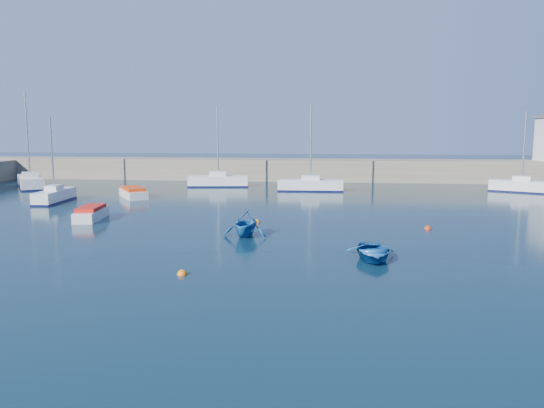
# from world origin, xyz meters

# --- Properties ---
(ground) EXTENTS (220.00, 220.00, 0.00)m
(ground) POSITION_xyz_m (0.00, 0.00, 0.00)
(ground) COLOR #0B2533
(ground) RESTS_ON ground
(back_wall) EXTENTS (96.00, 4.50, 2.60)m
(back_wall) POSITION_xyz_m (0.00, 46.00, 1.30)
(back_wall) COLOR #7B705D
(back_wall) RESTS_ON ground
(sailboat_3) EXTENTS (1.82, 5.58, 7.40)m
(sailboat_3) POSITION_xyz_m (-23.39, 24.38, 0.60)
(sailboat_3) COLOR silver
(sailboat_3) RESTS_ON ground
(sailboat_4) EXTENTS (6.29, 7.80, 10.30)m
(sailboat_4) POSITION_xyz_m (-31.92, 34.95, 0.66)
(sailboat_4) COLOR silver
(sailboat_4) RESTS_ON ground
(sailboat_5) EXTENTS (6.76, 2.67, 8.76)m
(sailboat_5) POSITION_xyz_m (-11.64, 37.99, 0.67)
(sailboat_5) COLOR silver
(sailboat_5) RESTS_ON ground
(sailboat_6) EXTENTS (6.72, 2.05, 8.83)m
(sailboat_6) POSITION_xyz_m (-1.33, 35.16, 0.64)
(sailboat_6) COLOR silver
(sailboat_6) RESTS_ON ground
(sailboat_7) EXTENTS (6.20, 4.09, 8.12)m
(sailboat_7) POSITION_xyz_m (20.00, 36.48, 0.66)
(sailboat_7) COLOR silver
(sailboat_7) RESTS_ON ground
(motorboat_1) EXTENTS (1.88, 4.13, 0.98)m
(motorboat_1) POSITION_xyz_m (-16.22, 16.26, 0.46)
(motorboat_1) COLOR silver
(motorboat_1) RESTS_ON ground
(motorboat_2) EXTENTS (4.05, 4.92, 0.99)m
(motorboat_2) POSITION_xyz_m (-17.63, 28.07, 0.46)
(motorboat_2) COLOR silver
(motorboat_2) RESTS_ON ground
(dinghy_center) EXTENTS (2.66, 3.62, 0.73)m
(dinghy_center) POSITION_xyz_m (2.93, 6.92, 0.36)
(dinghy_center) COLOR #155195
(dinghy_center) RESTS_ON ground
(dinghy_left) EXTENTS (2.97, 3.34, 1.62)m
(dinghy_left) POSITION_xyz_m (-4.29, 11.74, 0.81)
(dinghy_left) COLOR #155195
(dinghy_left) RESTS_ON ground
(buoy_0) EXTENTS (0.47, 0.47, 0.47)m
(buoy_0) POSITION_xyz_m (-5.77, 3.09, 0.00)
(buoy_0) COLOR orange
(buoy_0) RESTS_ON ground
(buoy_1) EXTENTS (0.47, 0.47, 0.47)m
(buoy_1) POSITION_xyz_m (7.12, 15.35, 0.00)
(buoy_1) COLOR #B32E0D
(buoy_1) RESTS_ON ground
(buoy_3) EXTENTS (0.46, 0.46, 0.46)m
(buoy_3) POSITION_xyz_m (-4.25, 16.35, 0.00)
(buoy_3) COLOR orange
(buoy_3) RESTS_ON ground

